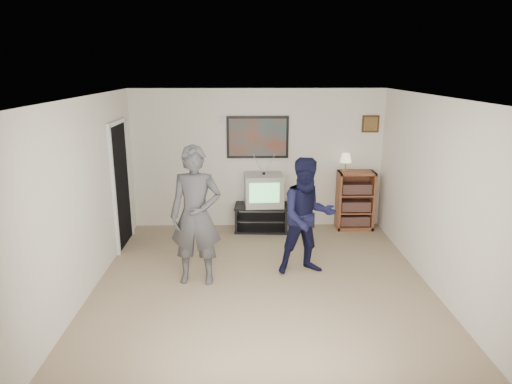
{
  "coord_description": "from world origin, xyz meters",
  "views": [
    {
      "loc": [
        -0.21,
        -5.57,
        2.85
      ],
      "look_at": [
        -0.07,
        0.63,
        1.15
      ],
      "focal_mm": 32.0,
      "sensor_mm": 36.0,
      "label": 1
    }
  ],
  "objects_px": {
    "crt_television": "(264,190)",
    "person_tall": "(196,216)",
    "media_stand": "(261,217)",
    "bookshelf": "(355,200)",
    "person_short": "(307,217)"
  },
  "relations": [
    {
      "from": "crt_television",
      "to": "bookshelf",
      "type": "bearing_deg",
      "value": -1.22
    },
    {
      "from": "crt_television",
      "to": "person_tall",
      "type": "height_order",
      "value": "person_tall"
    },
    {
      "from": "media_stand",
      "to": "bookshelf",
      "type": "relative_size",
      "value": 0.92
    },
    {
      "from": "bookshelf",
      "to": "person_tall",
      "type": "bearing_deg",
      "value": -141.74
    },
    {
      "from": "crt_television",
      "to": "person_tall",
      "type": "relative_size",
      "value": 0.35
    },
    {
      "from": "person_tall",
      "to": "person_short",
      "type": "xyz_separation_m",
      "value": [
        1.52,
        0.26,
        -0.11
      ]
    },
    {
      "from": "media_stand",
      "to": "person_tall",
      "type": "distance_m",
      "value": 2.35
    },
    {
      "from": "crt_television",
      "to": "person_tall",
      "type": "bearing_deg",
      "value": -118.79
    },
    {
      "from": "bookshelf",
      "to": "crt_television",
      "type": "bearing_deg",
      "value": -178.27
    },
    {
      "from": "media_stand",
      "to": "person_short",
      "type": "xyz_separation_m",
      "value": [
        0.58,
        -1.77,
        0.6
      ]
    },
    {
      "from": "bookshelf",
      "to": "person_short",
      "type": "height_order",
      "value": "person_short"
    },
    {
      "from": "media_stand",
      "to": "person_tall",
      "type": "xyz_separation_m",
      "value": [
        -0.94,
        -2.03,
        0.71
      ]
    },
    {
      "from": "bookshelf",
      "to": "person_tall",
      "type": "relative_size",
      "value": 0.56
    },
    {
      "from": "bookshelf",
      "to": "person_tall",
      "type": "height_order",
      "value": "person_tall"
    },
    {
      "from": "media_stand",
      "to": "person_short",
      "type": "bearing_deg",
      "value": -68.45
    }
  ]
}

